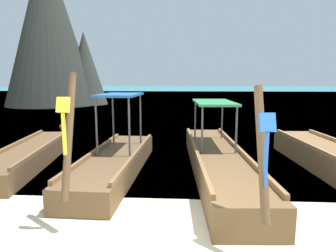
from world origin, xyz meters
TOP-DOWN VIEW (x-y plane):
  - ground at (0.00, 0.00)m, footprint 120.00×120.00m
  - sea_water at (0.00, 61.75)m, footprint 120.00×120.00m
  - longtail_boat_pink_ribbon at (-4.00, 3.97)m, footprint 1.71×5.89m
  - longtail_boat_yellow_ribbon at (-1.35, 3.30)m, footprint 1.36×5.58m
  - longtail_boat_blue_ribbon at (1.30, 3.49)m, footprint 1.57×7.29m
  - longtail_boat_turquoise_ribbon at (4.37, 3.85)m, footprint 1.46×5.80m
  - karst_rock at (-12.19, 24.03)m, footprint 9.42×8.49m
  - mooring_buoy_near at (-5.32, 9.40)m, footprint 0.38×0.38m

SIDE VIEW (x-z plane):
  - ground at x=0.00m, z-range 0.00..0.00m
  - sea_water at x=0.00m, z-range 0.00..0.00m
  - mooring_buoy_near at x=-5.32m, z-range 0.00..0.38m
  - longtail_boat_pink_ribbon at x=-4.00m, z-range -1.07..1.63m
  - longtail_boat_turquoise_ribbon at x=4.37m, z-range -0.87..1.52m
  - longtail_boat_yellow_ribbon at x=-1.35m, z-range -0.94..1.61m
  - longtail_boat_blue_ribbon at x=1.30m, z-range -0.83..1.52m
  - karst_rock at x=-12.19m, z-range -0.41..14.65m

